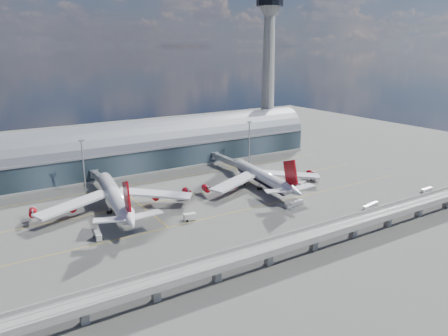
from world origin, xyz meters
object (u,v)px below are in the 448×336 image
floodlight_mast_left (83,163)px  service_truck_3 (315,179)px  service_truck_0 (98,236)px  cargo_train_1 (371,206)px  cargo_train_2 (427,190)px  airliner_right (263,177)px  control_tower (268,73)px  service_truck_5 (231,184)px  cargo_train_0 (295,204)px  airliner_left (115,197)px  service_truck_4 (240,182)px  service_truck_1 (190,217)px  service_truck_2 (302,184)px  floodlight_mast_right (249,141)px

floodlight_mast_left → service_truck_3: size_ratio=4.67×
service_truck_0 → cargo_train_1: bearing=-9.7°
floodlight_mast_left → cargo_train_2: bearing=-33.3°
cargo_train_1 → airliner_right: bearing=35.2°
airliner_right → control_tower: bearing=59.0°
control_tower → service_truck_5: control_tower is taller
cargo_train_0 → cargo_train_2: size_ratio=1.39×
airliner_left → service_truck_3: 104.98m
control_tower → airliner_left: control_tower is taller
service_truck_5 → cargo_train_0: (8.62, -39.14, -0.34)m
airliner_right → floodlight_mast_left: bearing=157.6°
cargo_train_1 → cargo_train_2: bearing=-80.2°
airliner_right → service_truck_4: 12.80m
service_truck_1 → cargo_train_0: size_ratio=0.47×
service_truck_4 → service_truck_1: bearing=-129.9°
floodlight_mast_left → service_truck_2: (95.01, -53.90, -12.00)m
service_truck_4 → service_truck_5: (-5.57, 0.26, -0.10)m
cargo_train_2 → service_truck_3: bearing=41.4°
service_truck_0 → service_truck_2: (106.84, 6.78, 0.32)m
cargo_train_1 → cargo_train_2: 41.21m
control_tower → floodlight_mast_left: control_tower is taller
service_truck_0 → service_truck_4: service_truck_4 is taller
service_truck_2 → service_truck_3: bearing=-101.2°
service_truck_4 → cargo_train_0: bearing=-67.8°
floodlight_mast_right → service_truck_3: (7.33, -50.14, -12.34)m
airliner_right → service_truck_0: (-88.92, -16.17, -4.22)m
floodlight_mast_right → floodlight_mast_left: bearing=180.0°
airliner_left → cargo_train_0: 79.09m
floodlight_mast_right → service_truck_4: floodlight_mast_right is taller
service_truck_2 → airliner_left: bearing=51.2°
service_truck_0 → service_truck_3: (119.16, 10.54, -0.01)m
service_truck_2 → service_truck_3: size_ratio=1.60×
control_tower → service_truck_0: control_tower is taller
service_truck_0 → service_truck_4: bearing=24.0°
airliner_right → service_truck_1: bearing=-152.8°
airliner_left → cargo_train_0: airliner_left is taller
cargo_train_1 → airliner_left: bearing=69.5°
service_truck_4 → service_truck_5: size_ratio=1.01×
floodlight_mast_left → cargo_train_0: floodlight_mast_left is taller
airliner_right → service_truck_5: bearing=148.8°
service_truck_2 → cargo_train_0: service_truck_2 is taller
floodlight_mast_left → service_truck_0: (-11.83, -60.68, -12.32)m
service_truck_1 → service_truck_3: bearing=-74.1°
service_truck_0 → cargo_train_2: (153.35, -32.12, -0.37)m
airliner_left → service_truck_5: airliner_left is taller
service_truck_4 → airliner_right: bearing=-36.8°
airliner_left → cargo_train_1: airliner_left is taller
control_tower → service_truck_5: 106.75m
airliner_left → service_truck_2: 93.39m
control_tower → service_truck_1: (-109.43, -90.85, -50.17)m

